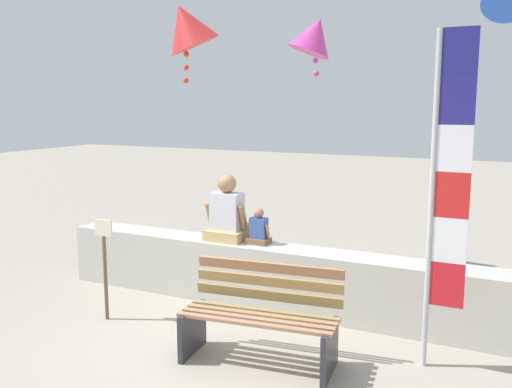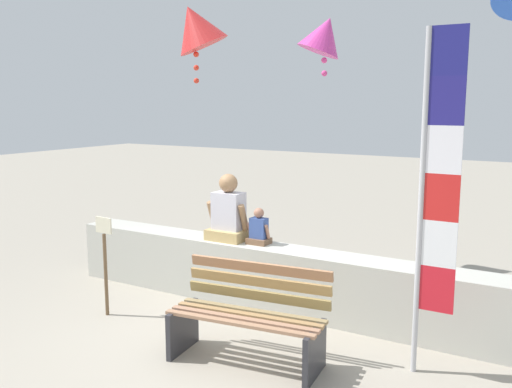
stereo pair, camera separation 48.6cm
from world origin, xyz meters
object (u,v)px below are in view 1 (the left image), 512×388
at_px(person_child, 259,230).
at_px(flag_banner, 445,185).
at_px(sign_post, 105,260).
at_px(person_adult, 227,215).
at_px(kite_magenta, 314,36).
at_px(kite_red, 187,26).
at_px(park_bench, 261,318).

relative_size(person_child, flag_banner, 0.14).
bearing_deg(sign_post, person_child, 42.61).
distance_m(person_adult, kite_magenta, 2.95).
bearing_deg(kite_magenta, person_child, -88.90).
bearing_deg(flag_banner, kite_red, 155.65).
bearing_deg(park_bench, person_adult, 129.33).
bearing_deg(person_adult, kite_magenta, 78.15).
xyz_separation_m(flag_banner, kite_magenta, (-2.21, 2.64, 1.63)).
height_order(person_adult, sign_post, person_adult).
bearing_deg(park_bench, person_child, 116.75).
relative_size(kite_red, sign_post, 1.02).
height_order(person_child, flag_banner, flag_banner).
relative_size(flag_banner, kite_magenta, 3.20).
height_order(park_bench, person_adult, person_adult).
height_order(person_child, kite_magenta, kite_magenta).
bearing_deg(sign_post, park_bench, -4.42).
relative_size(park_bench, flag_banner, 0.50).
bearing_deg(flag_banner, kite_magenta, 129.90).
distance_m(park_bench, sign_post, 2.00).
bearing_deg(kite_red, sign_post, -83.95).
relative_size(park_bench, kite_red, 1.30).
height_order(flag_banner, sign_post, flag_banner).
bearing_deg(person_adult, sign_post, -126.20).
bearing_deg(flag_banner, park_bench, -159.44).
bearing_deg(park_bench, kite_red, 134.58).
relative_size(kite_magenta, sign_post, 0.83).
height_order(person_adult, person_child, person_adult).
bearing_deg(kite_magenta, park_bench, -77.41).
height_order(flag_banner, kite_magenta, kite_magenta).
xyz_separation_m(flag_banner, sign_post, (-3.47, -0.41, -1.00)).
bearing_deg(flag_banner, sign_post, -173.31).
distance_m(person_child, kite_red, 3.06).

